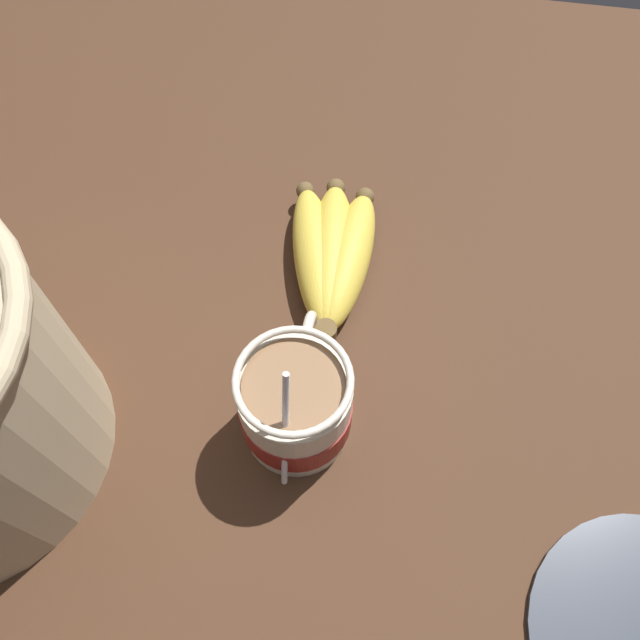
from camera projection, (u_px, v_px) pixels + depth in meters
table at (296, 373)px, 58.63cm from camera, size 118.28×118.28×3.36cm
coffee_mug at (296, 405)px, 50.51cm from camera, size 13.90×9.29×14.29cm
banana_bunch at (331, 256)px, 60.59cm from camera, size 19.79×10.41×4.43cm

